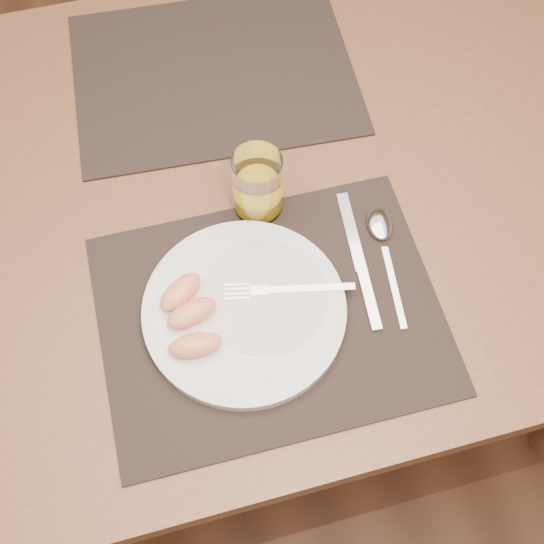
{
  "coord_description": "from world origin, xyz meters",
  "views": [
    {
      "loc": [
        -0.09,
        -0.58,
        1.58
      ],
      "look_at": [
        0.02,
        -0.17,
        0.77
      ],
      "focal_mm": 45.0,
      "sensor_mm": 36.0,
      "label": 1
    }
  ],
  "objects_px": {
    "table": "(230,215)",
    "spoon": "(381,232)",
    "plate": "(244,310)",
    "placemat_near": "(270,314)",
    "placemat_far": "(214,73)",
    "knife": "(362,270)",
    "fork": "(278,290)",
    "juice_glass": "(258,187)"
  },
  "relations": [
    {
      "from": "placemat_near",
      "to": "fork",
      "type": "bearing_deg",
      "value": 53.62
    },
    {
      "from": "plate",
      "to": "spoon",
      "type": "bearing_deg",
      "value": 17.46
    },
    {
      "from": "plate",
      "to": "spoon",
      "type": "height_order",
      "value": "plate"
    },
    {
      "from": "table",
      "to": "fork",
      "type": "height_order",
      "value": "fork"
    },
    {
      "from": "table",
      "to": "fork",
      "type": "bearing_deg",
      "value": -83.12
    },
    {
      "from": "fork",
      "to": "spoon",
      "type": "relative_size",
      "value": 0.91
    },
    {
      "from": "table",
      "to": "spoon",
      "type": "bearing_deg",
      "value": -36.73
    },
    {
      "from": "table",
      "to": "placemat_near",
      "type": "relative_size",
      "value": 3.11
    },
    {
      "from": "knife",
      "to": "juice_glass",
      "type": "relative_size",
      "value": 2.08
    },
    {
      "from": "placemat_near",
      "to": "spoon",
      "type": "height_order",
      "value": "spoon"
    },
    {
      "from": "placemat_far",
      "to": "knife",
      "type": "distance_m",
      "value": 0.43
    },
    {
      "from": "spoon",
      "to": "placemat_far",
      "type": "bearing_deg",
      "value": 113.98
    },
    {
      "from": "placemat_near",
      "to": "juice_glass",
      "type": "height_order",
      "value": "juice_glass"
    },
    {
      "from": "placemat_near",
      "to": "fork",
      "type": "distance_m",
      "value": 0.03
    },
    {
      "from": "table",
      "to": "placemat_near",
      "type": "distance_m",
      "value": 0.24
    },
    {
      "from": "fork",
      "to": "knife",
      "type": "bearing_deg",
      "value": 2.92
    },
    {
      "from": "spoon",
      "to": "knife",
      "type": "bearing_deg",
      "value": -132.85
    },
    {
      "from": "table",
      "to": "spoon",
      "type": "relative_size",
      "value": 7.29
    },
    {
      "from": "placemat_near",
      "to": "plate",
      "type": "xyz_separation_m",
      "value": [
        -0.03,
        0.01,
        0.01
      ]
    },
    {
      "from": "spoon",
      "to": "plate",
      "type": "bearing_deg",
      "value": -162.54
    },
    {
      "from": "table",
      "to": "juice_glass",
      "type": "relative_size",
      "value": 13.22
    },
    {
      "from": "table",
      "to": "fork",
      "type": "relative_size",
      "value": 8.04
    },
    {
      "from": "placemat_far",
      "to": "fork",
      "type": "relative_size",
      "value": 2.58
    },
    {
      "from": "placemat_near",
      "to": "plate",
      "type": "relative_size",
      "value": 1.67
    },
    {
      "from": "plate",
      "to": "placemat_near",
      "type": "bearing_deg",
      "value": -16.19
    },
    {
      "from": "placemat_near",
      "to": "juice_glass",
      "type": "xyz_separation_m",
      "value": [
        0.03,
        0.17,
        0.05
      ]
    },
    {
      "from": "table",
      "to": "placemat_far",
      "type": "height_order",
      "value": "placemat_far"
    },
    {
      "from": "juice_glass",
      "to": "fork",
      "type": "bearing_deg",
      "value": -94.33
    },
    {
      "from": "table",
      "to": "placemat_far",
      "type": "distance_m",
      "value": 0.24
    },
    {
      "from": "plate",
      "to": "knife",
      "type": "xyz_separation_m",
      "value": [
        0.17,
        0.02,
        -0.01
      ]
    },
    {
      "from": "spoon",
      "to": "juice_glass",
      "type": "height_order",
      "value": "juice_glass"
    },
    {
      "from": "placemat_far",
      "to": "knife",
      "type": "xyz_separation_m",
      "value": [
        0.12,
        -0.41,
        0.0
      ]
    },
    {
      "from": "fork",
      "to": "knife",
      "type": "distance_m",
      "value": 0.12
    },
    {
      "from": "fork",
      "to": "knife",
      "type": "relative_size",
      "value": 0.79
    },
    {
      "from": "table",
      "to": "placemat_far",
      "type": "relative_size",
      "value": 3.11
    },
    {
      "from": "plate",
      "to": "spoon",
      "type": "xyz_separation_m",
      "value": [
        0.22,
        0.07,
        -0.0
      ]
    },
    {
      "from": "plate",
      "to": "fork",
      "type": "relative_size",
      "value": 1.55
    },
    {
      "from": "spoon",
      "to": "fork",
      "type": "bearing_deg",
      "value": -161.71
    },
    {
      "from": "placemat_far",
      "to": "knife",
      "type": "height_order",
      "value": "knife"
    },
    {
      "from": "spoon",
      "to": "juice_glass",
      "type": "bearing_deg",
      "value": 149.51
    },
    {
      "from": "table",
      "to": "knife",
      "type": "distance_m",
      "value": 0.26
    },
    {
      "from": "plate",
      "to": "knife",
      "type": "relative_size",
      "value": 1.22
    }
  ]
}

